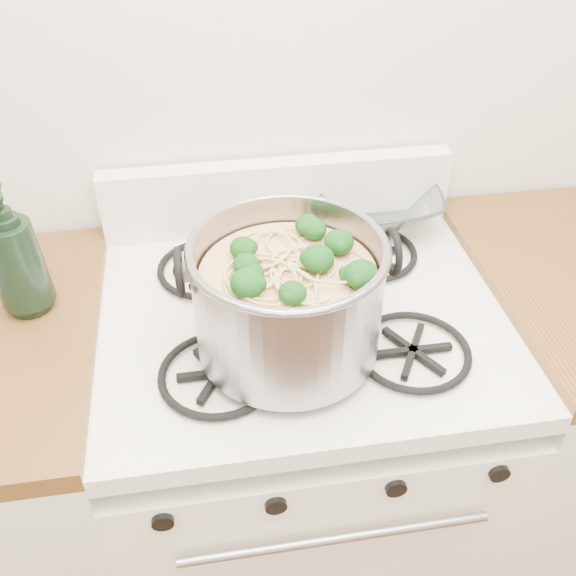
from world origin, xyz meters
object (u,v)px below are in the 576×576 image
(glass_bowl, at_px, (377,209))
(bottle, at_px, (14,251))
(stock_pot, at_px, (288,299))
(spatula, at_px, (335,307))
(gas_range, at_px, (300,461))

(glass_bowl, relative_size, bottle, 0.43)
(glass_bowl, distance_m, bottle, 0.76)
(stock_pot, height_order, spatula, stock_pot)
(gas_range, distance_m, glass_bowl, 0.61)
(bottle, bearing_deg, gas_range, -12.87)
(gas_range, height_order, spatula, spatula)
(stock_pot, relative_size, glass_bowl, 3.26)
(glass_bowl, xyz_separation_m, bottle, (-0.72, -0.20, 0.11))
(spatula, distance_m, glass_bowl, 0.35)
(stock_pot, bearing_deg, spatula, 35.38)
(gas_range, bearing_deg, stock_pot, -113.03)
(glass_bowl, bearing_deg, spatula, -117.87)
(stock_pot, height_order, glass_bowl, stock_pot)
(stock_pot, bearing_deg, glass_bowl, 55.36)
(bottle, bearing_deg, glass_bowl, 11.39)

